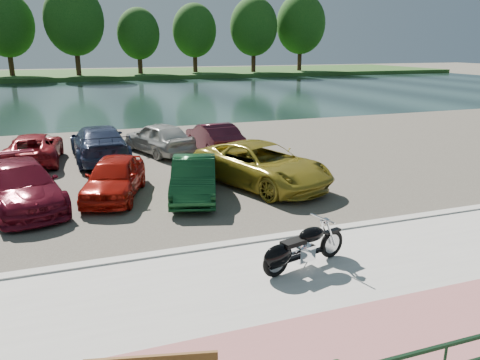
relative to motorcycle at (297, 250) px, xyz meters
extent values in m
plane|color=#595447|center=(0.10, -0.24, -0.56)|extent=(200.00, 200.00, 0.00)
cube|color=#B4B1AA|center=(0.10, -1.24, -0.51)|extent=(60.00, 6.00, 0.10)
cube|color=#AC6162|center=(0.10, -2.74, -0.46)|extent=(60.00, 2.00, 0.01)
cube|color=#B4B1AA|center=(0.10, 1.76, -0.49)|extent=(60.00, 0.30, 0.14)
cube|color=#464038|center=(0.10, 10.76, -0.54)|extent=(60.00, 18.00, 0.04)
cube|color=#172926|center=(0.10, 39.76, -0.56)|extent=(120.00, 40.00, 0.00)
cube|color=#284719|center=(0.10, 71.76, -0.26)|extent=(120.00, 24.00, 0.60)
cube|color=#16331E|center=(0.10, -4.24, 0.42)|extent=(24.00, 0.05, 0.05)
cylinder|color=#321C12|center=(-11.90, 67.16, 2.74)|extent=(0.70, 0.70, 5.40)
ellipsoid|color=#133B10|center=(-11.90, 67.16, 7.06)|extent=(7.56, 7.56, 9.07)
cylinder|color=#321C12|center=(-2.90, 64.36, 2.96)|extent=(0.70, 0.70, 5.85)
ellipsoid|color=#133B10|center=(-2.90, 64.36, 7.64)|extent=(8.19, 8.19, 9.83)
cylinder|color=#321C12|center=(6.10, 65.76, 2.29)|extent=(0.70, 0.70, 4.50)
ellipsoid|color=#133B10|center=(6.10, 65.76, 5.89)|extent=(6.30, 6.30, 7.56)
cylinder|color=#321C12|center=(15.10, 67.16, 2.51)|extent=(0.70, 0.70, 4.95)
ellipsoid|color=#133B10|center=(15.10, 67.16, 6.47)|extent=(6.93, 6.93, 8.32)
cylinder|color=#321C12|center=(24.10, 64.36, 2.74)|extent=(0.70, 0.70, 5.40)
ellipsoid|color=#133B10|center=(24.10, 64.36, 7.06)|extent=(7.56, 7.56, 9.07)
cylinder|color=#321C12|center=(33.10, 65.76, 2.96)|extent=(0.70, 0.70, 5.85)
ellipsoid|color=#133B10|center=(33.10, 65.76, 7.64)|extent=(8.19, 8.19, 9.83)
torus|color=black|center=(1.01, 0.27, -0.12)|extent=(0.69, 0.29, 0.68)
torus|color=black|center=(-0.58, -0.17, -0.12)|extent=(0.69, 0.29, 0.68)
cylinder|color=#B2B2B7|center=(1.01, 0.27, -0.12)|extent=(0.46, 0.18, 0.46)
cylinder|color=#B2B2B7|center=(-0.58, -0.17, -0.12)|extent=(0.46, 0.18, 0.46)
cylinder|color=silver|center=(0.90, 0.14, 0.18)|extent=(0.33, 0.13, 0.63)
cylinder|color=silver|center=(0.85, 0.33, 0.18)|extent=(0.33, 0.13, 0.63)
cylinder|color=silver|center=(0.69, 0.18, 0.57)|extent=(0.23, 0.73, 0.04)
sphere|color=silver|center=(0.79, 0.21, 0.49)|extent=(0.20, 0.20, 0.16)
sphere|color=silver|center=(0.85, 0.23, 0.49)|extent=(0.14, 0.14, 0.11)
cube|color=black|center=(1.01, 0.27, 0.19)|extent=(0.47, 0.25, 0.06)
cube|color=black|center=(0.21, 0.05, -0.18)|extent=(1.18, 0.41, 0.08)
cube|color=silver|center=(0.16, 0.04, -0.11)|extent=(0.52, 0.43, 0.34)
cylinder|color=silver|center=(0.26, 0.06, 0.09)|extent=(0.28, 0.24, 0.27)
cylinder|color=silver|center=(0.07, 0.01, 0.09)|extent=(0.28, 0.24, 0.27)
ellipsoid|color=black|center=(0.39, 0.10, 0.26)|extent=(0.75, 0.53, 0.32)
cube|color=black|center=(-0.13, -0.04, 0.20)|extent=(0.60, 0.41, 0.10)
ellipsoid|color=black|center=(-0.54, -0.15, 0.00)|extent=(0.79, 0.52, 0.50)
cube|color=black|center=(-0.58, -0.17, -0.07)|extent=(0.43, 0.28, 0.30)
cylinder|color=silver|center=(-0.17, 0.11, -0.24)|extent=(1.08, 0.38, 0.09)
cylinder|color=silver|center=(-0.17, 0.11, -0.16)|extent=(1.08, 0.38, 0.09)
cylinder|color=#B2B2B7|center=(0.12, -0.16, -0.33)|extent=(0.06, 0.14, 0.22)
imported|color=maroon|center=(-6.00, 6.65, 0.17)|extent=(3.07, 5.12, 1.39)
imported|color=#A9140B|center=(-3.25, 6.76, 0.15)|extent=(2.70, 4.22, 1.34)
imported|color=#103A1B|center=(-0.82, 5.84, 0.13)|extent=(2.42, 4.19, 1.30)
imported|color=olive|center=(1.75, 6.36, 0.23)|extent=(4.33, 5.97, 1.51)
imported|color=maroon|center=(-5.99, 12.69, 0.10)|extent=(2.33, 4.62, 1.25)
imported|color=#2A3452|center=(-3.38, 12.12, 0.25)|extent=(2.43, 5.40, 1.53)
imported|color=#AFAFAA|center=(-0.73, 12.70, 0.20)|extent=(3.04, 4.56, 1.44)
imported|color=#42111D|center=(1.69, 12.03, 0.17)|extent=(1.77, 4.28, 1.38)
camera|label=1|loc=(-4.34, -8.38, 4.29)|focal=35.00mm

